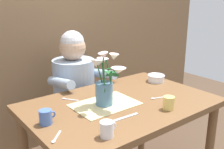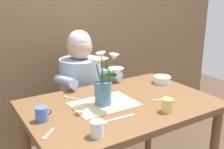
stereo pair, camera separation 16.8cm
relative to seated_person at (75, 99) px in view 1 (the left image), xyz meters
The scene contains 13 objects.
wood_panel_backdrop 0.81m from the seated_person, 91.55° to the left, with size 4.00×0.10×2.50m, color brown.
dining_table 0.62m from the seated_person, 91.09° to the right, with size 1.20×0.80×0.74m.
seated_person is the anchor object (origin of this frame).
striped_placemat 0.63m from the seated_person, 101.43° to the right, with size 0.40×0.28×0.01m, color beige.
flower_vase 0.69m from the seated_person, 101.46° to the right, with size 0.23×0.25×0.36m.
ceramic_bowl 0.70m from the seated_person, 43.98° to the right, with size 0.14×0.14×0.06m.
dinner_knife 0.84m from the seated_person, 100.08° to the right, with size 0.19×0.02×0.01m, color silver.
tea_cup 0.91m from the seated_person, 80.49° to the right, with size 0.09×0.07×0.08m.
ceramic_mug 0.82m from the seated_person, 130.88° to the right, with size 0.09×0.07×0.08m.
coffee_cup 0.99m from the seated_person, 110.69° to the right, with size 0.09×0.07×0.08m.
spoon_0 0.49m from the seated_person, 125.74° to the right, with size 0.08×0.11×0.01m.
spoon_1 0.77m from the seated_person, 73.31° to the right, with size 0.12×0.05×0.01m.
spoon_2 0.97m from the seated_person, 125.58° to the right, with size 0.10×0.09×0.01m.
Camera 1 is at (-1.02, -1.22, 1.41)m, focal length 42.75 mm.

